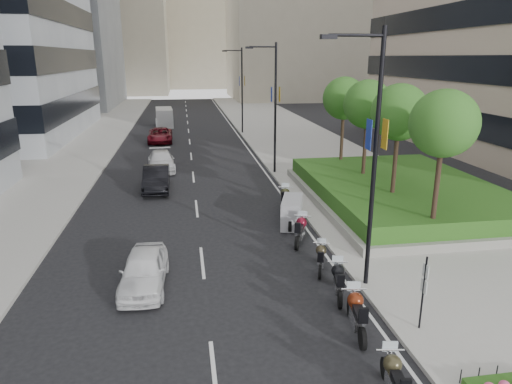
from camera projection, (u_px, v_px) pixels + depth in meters
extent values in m
plane|color=black|center=(253.00, 311.00, 15.07)|extent=(160.00, 160.00, 0.00)
cube|color=#9E9B93|center=(298.00, 142.00, 44.81)|extent=(10.00, 100.00, 0.15)
cube|color=#9E9B93|center=(74.00, 148.00, 41.66)|extent=(8.00, 100.00, 0.15)
cube|color=silver|center=(244.00, 144.00, 44.03)|extent=(0.12, 100.00, 0.01)
cube|color=silver|center=(190.00, 145.00, 43.25)|extent=(0.12, 100.00, 0.01)
cube|color=gray|center=(41.00, 12.00, 73.48)|extent=(22.00, 26.00, 30.00)
cube|color=#B7AD93|center=(303.00, 4.00, 89.01)|extent=(28.00, 24.00, 36.00)
cube|color=#B7AD93|center=(107.00, 15.00, 102.22)|extent=(26.00, 24.00, 34.00)
cube|color=#B7AD93|center=(194.00, 15.00, 123.59)|extent=(30.00, 24.00, 38.00)
cube|color=gray|center=(400.00, 198.00, 25.95)|extent=(10.00, 14.00, 0.40)
cube|color=#234F16|center=(401.00, 188.00, 25.77)|extent=(9.40, 13.40, 0.80)
cylinder|color=#332319|center=(436.00, 192.00, 19.41)|extent=(0.22, 0.22, 4.00)
sphere|color=#205C1C|center=(444.00, 123.00, 18.59)|extent=(2.80, 2.80, 2.80)
cylinder|color=#332319|center=(394.00, 170.00, 23.20)|extent=(0.22, 0.22, 4.00)
sphere|color=#205C1C|center=(399.00, 112.00, 22.38)|extent=(2.80, 2.80, 2.80)
cylinder|color=#332319|center=(364.00, 154.00, 26.99)|extent=(0.22, 0.22, 4.00)
sphere|color=#205C1C|center=(368.00, 104.00, 26.16)|extent=(2.80, 2.80, 2.80)
cylinder|color=#332319|center=(342.00, 142.00, 30.78)|extent=(0.22, 0.22, 4.00)
sphere|color=#205C1C|center=(344.00, 98.00, 29.95)|extent=(2.80, 2.80, 2.80)
cylinder|color=black|center=(374.00, 167.00, 15.39)|extent=(0.16, 0.16, 9.00)
cylinder|color=black|center=(357.00, 35.00, 14.06)|extent=(1.80, 0.10, 0.10)
cube|color=black|center=(329.00, 37.00, 13.94)|extent=(0.50, 0.22, 0.14)
cube|color=gold|center=(385.00, 134.00, 15.12)|extent=(0.02, 0.45, 1.00)
cube|color=navy|center=(369.00, 134.00, 15.03)|extent=(0.02, 0.45, 1.00)
cylinder|color=black|center=(275.00, 111.00, 31.48)|extent=(0.16, 0.16, 9.00)
cylinder|color=black|center=(263.00, 47.00, 30.15)|extent=(1.80, 0.10, 0.10)
cube|color=black|center=(249.00, 48.00, 30.03)|extent=(0.50, 0.22, 0.14)
cube|color=gold|center=(280.00, 94.00, 31.21)|extent=(0.02, 0.45, 1.00)
cube|color=navy|center=(271.00, 94.00, 31.13)|extent=(0.02, 0.45, 1.00)
cylinder|color=black|center=(242.00, 92.00, 48.53)|extent=(0.16, 0.16, 9.00)
cylinder|color=black|center=(233.00, 50.00, 47.20)|extent=(1.80, 0.10, 0.10)
cube|color=black|center=(224.00, 51.00, 47.08)|extent=(0.50, 0.22, 0.14)
cube|color=gold|center=(245.00, 81.00, 48.26)|extent=(0.02, 0.45, 1.00)
cube|color=navy|center=(239.00, 81.00, 48.17)|extent=(0.02, 0.45, 1.00)
cylinder|color=black|center=(423.00, 295.00, 13.55)|extent=(0.06, 0.06, 2.50)
cube|color=silver|center=(426.00, 271.00, 13.32)|extent=(0.02, 0.32, 0.42)
cube|color=silver|center=(424.00, 286.00, 13.46)|extent=(0.02, 0.32, 0.42)
cylinder|color=black|center=(385.00, 369.00, 11.81)|extent=(0.21, 0.61, 0.60)
sphere|color=#35301D|center=(393.00, 364.00, 11.18)|extent=(0.46, 0.46, 0.46)
cube|color=black|center=(400.00, 383.00, 10.62)|extent=(0.38, 0.75, 0.15)
cylinder|color=silver|center=(390.00, 350.00, 11.37)|extent=(0.71, 0.16, 0.05)
cylinder|color=black|center=(362.00, 339.00, 13.02)|extent=(0.23, 0.66, 0.65)
cylinder|color=black|center=(351.00, 308.00, 14.64)|extent=(0.23, 0.66, 0.65)
cube|color=silver|center=(357.00, 318.00, 13.73)|extent=(0.45, 0.93, 0.44)
sphere|color=#5F1F0C|center=(355.00, 300.00, 13.95)|extent=(0.51, 0.51, 0.51)
cube|color=black|center=(360.00, 314.00, 13.33)|extent=(0.41, 0.83, 0.17)
cylinder|color=silver|center=(354.00, 289.00, 14.16)|extent=(0.78, 0.17, 0.05)
cylinder|color=black|center=(340.00, 299.00, 15.18)|extent=(0.26, 0.62, 0.61)
cylinder|color=black|center=(336.00, 278.00, 16.67)|extent=(0.26, 0.62, 0.61)
cube|color=silver|center=(338.00, 284.00, 15.83)|extent=(0.48, 0.88, 0.41)
sphere|color=black|center=(338.00, 271.00, 16.03)|extent=(0.47, 0.47, 0.47)
cube|color=black|center=(340.00, 280.00, 15.46)|extent=(0.44, 0.78, 0.16)
cylinder|color=silver|center=(338.00, 262.00, 16.22)|extent=(0.71, 0.22, 0.05)
cylinder|color=black|center=(320.00, 272.00, 17.18)|extent=(0.27, 0.55, 0.55)
cylinder|color=black|center=(321.00, 257.00, 18.51)|extent=(0.27, 0.55, 0.55)
cube|color=silver|center=(321.00, 261.00, 17.76)|extent=(0.49, 0.79, 0.37)
sphere|color=#30291A|center=(321.00, 250.00, 17.94)|extent=(0.42, 0.42, 0.42)
cube|color=black|center=(321.00, 257.00, 17.43)|extent=(0.44, 0.71, 0.14)
cylinder|color=silver|center=(322.00, 243.00, 18.11)|extent=(0.63, 0.25, 0.04)
cylinder|color=black|center=(297.00, 243.00, 19.74)|extent=(0.37, 0.63, 0.63)
cylinder|color=black|center=(303.00, 230.00, 21.25)|extent=(0.37, 0.63, 0.63)
cube|color=silver|center=(300.00, 233.00, 20.40)|extent=(0.63, 0.91, 0.43)
sphere|color=maroon|center=(302.00, 222.00, 20.60)|extent=(0.49, 0.49, 0.49)
cube|color=black|center=(299.00, 229.00, 20.02)|extent=(0.57, 0.81, 0.16)
cylinder|color=silver|center=(303.00, 216.00, 20.79)|extent=(0.71, 0.35, 0.05)
cylinder|color=black|center=(290.00, 225.00, 21.81)|extent=(0.33, 0.68, 0.67)
cylinder|color=black|center=(293.00, 213.00, 23.46)|extent=(0.33, 0.68, 0.67)
cube|color=gray|center=(292.00, 212.00, 22.53)|extent=(1.57, 2.46, 1.36)
cylinder|color=black|center=(284.00, 210.00, 24.01)|extent=(0.30, 0.67, 0.66)
cylinder|color=black|center=(285.00, 200.00, 25.64)|extent=(0.30, 0.67, 0.66)
cube|color=silver|center=(285.00, 202.00, 24.72)|extent=(0.55, 0.96, 0.45)
sphere|color=#2C2C18|center=(285.00, 193.00, 24.94)|extent=(0.51, 0.51, 0.51)
cube|color=black|center=(284.00, 198.00, 24.32)|extent=(0.50, 0.85, 0.17)
cylinder|color=silver|center=(285.00, 187.00, 25.15)|extent=(0.78, 0.26, 0.05)
imported|color=white|center=(144.00, 270.00, 16.47)|extent=(1.76, 3.99, 1.34)
imported|color=black|center=(156.00, 178.00, 28.60)|extent=(1.60, 4.50, 1.48)
imported|color=silver|center=(161.00, 161.00, 33.67)|extent=(2.24, 4.81, 1.36)
imported|color=#5B0A15|center=(160.00, 135.00, 44.70)|extent=(2.35, 5.00, 1.38)
cube|color=#B6B5B8|center=(164.00, 117.00, 55.25)|extent=(2.22, 5.12, 2.10)
cube|color=#B6B5B8|center=(164.00, 123.00, 53.59)|extent=(1.98, 1.32, 1.10)
cylinder|color=black|center=(157.00, 125.00, 53.62)|extent=(0.25, 0.70, 0.70)
cylinder|color=black|center=(171.00, 125.00, 53.86)|extent=(0.25, 0.70, 0.70)
cylinder|color=black|center=(159.00, 121.00, 56.84)|extent=(0.25, 0.70, 0.70)
cylinder|color=black|center=(172.00, 121.00, 57.08)|extent=(0.25, 0.70, 0.70)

